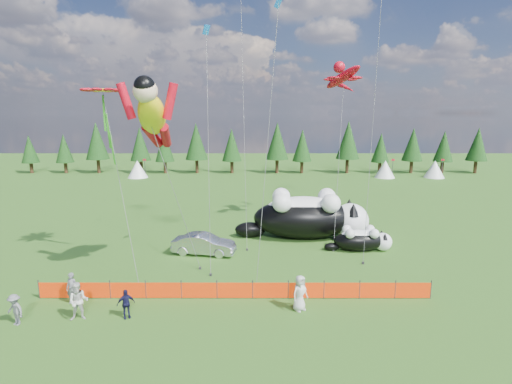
{
  "coord_description": "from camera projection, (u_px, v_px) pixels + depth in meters",
  "views": [
    {
      "loc": [
        1.21,
        -23.87,
        10.25
      ],
      "look_at": [
        1.18,
        4.0,
        4.74
      ],
      "focal_mm": 28.0,
      "sensor_mm": 36.0,
      "label": 1
    }
  ],
  "objects": [
    {
      "name": "festival_tents",
      "position": [
        317.0,
        169.0,
        64.36
      ],
      "size": [
        50.0,
        3.2,
        2.8
      ],
      "primitive_type": null,
      "color": "white",
      "rests_on": "ground"
    },
    {
      "name": "superhero_kite",
      "position": [
        152.0,
        115.0,
        22.96
      ],
      "size": [
        5.55,
        5.91,
        12.63
      ],
      "color": "yellow",
      "rests_on": "ground"
    },
    {
      "name": "spectator_d",
      "position": [
        15.0,
        310.0,
        19.53
      ],
      "size": [
        1.16,
        0.93,
        1.6
      ],
      "primitive_type": "imported",
      "rotation": [
        0.0,
        0.0,
        -0.45
      ],
      "color": "slate",
      "rests_on": "ground"
    },
    {
      "name": "spectator_b",
      "position": [
        78.0,
        301.0,
        19.98
      ],
      "size": [
        1.05,
        0.74,
        1.98
      ],
      "primitive_type": "imported",
      "rotation": [
        0.0,
        0.0,
        0.19
      ],
      "color": "beige",
      "rests_on": "ground"
    },
    {
      "name": "car",
      "position": [
        204.0,
        244.0,
        29.43
      ],
      "size": [
        4.84,
        2.36,
        1.53
      ],
      "primitive_type": "imported",
      "rotation": [
        0.0,
        0.0,
        1.41
      ],
      "color": "#BCBCC1",
      "rests_on": "ground"
    },
    {
      "name": "cat_large",
      "position": [
        309.0,
        216.0,
        33.08
      ],
      "size": [
        11.12,
        4.18,
        4.01
      ],
      "rotation": [
        0.0,
        0.0,
        -0.04
      ],
      "color": "black",
      "rests_on": "ground"
    },
    {
      "name": "diamond_kite_a",
      "position": [
        207.0,
        46.0,
        28.05
      ],
      "size": [
        1.08,
        6.31,
        17.1
      ],
      "color": "blue",
      "rests_on": "ground"
    },
    {
      "name": "spectator_e",
      "position": [
        300.0,
        293.0,
        20.96
      ],
      "size": [
        1.13,
        1.05,
        1.93
      ],
      "primitive_type": "imported",
      "rotation": [
        0.0,
        0.0,
        0.62
      ],
      "color": "beige",
      "rests_on": "ground"
    },
    {
      "name": "spectator_a",
      "position": [
        72.0,
        288.0,
        21.71
      ],
      "size": [
        0.72,
        0.55,
        1.77
      ],
      "primitive_type": "imported",
      "rotation": [
        0.0,
        0.0,
        -0.2
      ],
      "color": "slate",
      "rests_on": "ground"
    },
    {
      "name": "safety_fence",
      "position": [
        235.0,
        290.0,
        22.36
      ],
      "size": [
        22.06,
        0.06,
        1.1
      ],
      "color": "#262626",
      "rests_on": "ground"
    },
    {
      "name": "spectator_c",
      "position": [
        126.0,
        304.0,
        20.21
      ],
      "size": [
        1.0,
        0.84,
        1.53
      ],
      "primitive_type": "imported",
      "rotation": [
        0.0,
        0.0,
        0.52
      ],
      "color": "black",
      "rests_on": "ground"
    },
    {
      "name": "diamond_kite_d",
      "position": [
        241.0,
        4.0,
        33.95
      ],
      "size": [
        1.05,
        8.65,
        22.16
      ],
      "color": "#0B878F",
      "rests_on": "ground"
    },
    {
      "name": "gecko_kite",
      "position": [
        343.0,
        77.0,
        34.71
      ],
      "size": [
        5.74,
        10.85,
        15.41
      ],
      "color": "red",
      "rests_on": "ground"
    },
    {
      "name": "cat_small",
      "position": [
        362.0,
        239.0,
        30.17
      ],
      "size": [
        5.13,
        1.84,
        1.86
      ],
      "rotation": [
        0.0,
        0.0,
        0.01
      ],
      "color": "black",
      "rests_on": "ground"
    },
    {
      "name": "tree_line",
      "position": [
        249.0,
        150.0,
        68.77
      ],
      "size": [
        90.0,
        4.0,
        8.0
      ],
      "primitive_type": null,
      "color": "black",
      "rests_on": "ground"
    },
    {
      "name": "diamond_kite_c",
      "position": [
        278.0,
        17.0,
        22.4
      ],
      "size": [
        1.65,
        3.1,
        17.17
      ],
      "color": "blue",
      "rests_on": "ground"
    },
    {
      "name": "flower_kite",
      "position": [
        103.0,
        93.0,
        25.62
      ],
      "size": [
        5.04,
        6.88,
        13.03
      ],
      "color": "red",
      "rests_on": "ground"
    },
    {
      "name": "ground",
      "position": [
        237.0,
        277.0,
        25.4
      ],
      "size": [
        160.0,
        160.0,
        0.0
      ],
      "primitive_type": "plane",
      "color": "#133C0B",
      "rests_on": "ground"
    }
  ]
}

